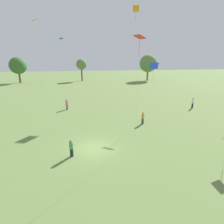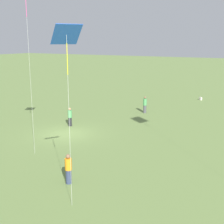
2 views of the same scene
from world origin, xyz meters
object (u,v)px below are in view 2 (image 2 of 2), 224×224
at_px(person_2, 68,169).
at_px(picnic_bag_1, 201,99).
at_px(kite_4, 67,39).
at_px(person_0, 145,105).
at_px(person_1, 70,117).

relative_size(person_2, picnic_bag_1, 3.97).
distance_m(person_2, kite_4, 7.14).
distance_m(kite_4, picnic_bag_1, 30.24).
height_order(kite_4, picnic_bag_1, kite_4).
xyz_separation_m(person_0, person_2, (17.36, 3.09, -0.05)).
height_order(person_1, person_2, person_1).
height_order(person_0, picnic_bag_1, person_0).
relative_size(person_0, kite_4, 0.22).
bearing_deg(person_0, person_1, 14.64).
bearing_deg(picnic_bag_1, person_1, -21.48).
distance_m(person_0, picnic_bag_1, 10.76).
relative_size(person_0, person_2, 1.06).
distance_m(person_0, person_1, 8.87).
bearing_deg(person_2, picnic_bag_1, 5.27).
xyz_separation_m(person_0, person_1, (8.02, -3.79, -0.04)).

